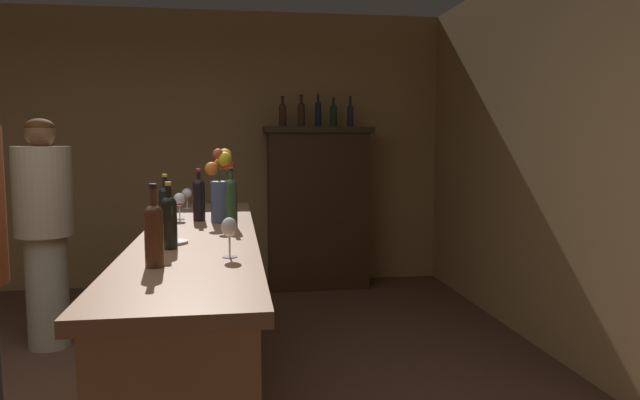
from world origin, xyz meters
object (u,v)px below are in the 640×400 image
Objects in this scene: bar_counter at (201,329)px; cheese_plate at (171,242)px; wine_bottle_riesling at (154,232)px; patron_by_cabinet at (44,225)px; display_bottle_center at (318,112)px; display_bottle_left at (283,114)px; display_bottle_right at (350,114)px; wine_glass_front at (229,228)px; display_bottle_midright at (334,114)px; wine_bottle_pinot at (165,204)px; wine_glass_rear at (179,201)px; flower_arrangement at (222,187)px; wine_bottle_chardonnay at (169,219)px; wine_bottle_merlot at (199,198)px; wine_bottle_rose at (232,201)px; wine_glass_mid at (187,194)px; display_bottle_midleft at (301,113)px; display_cabinet at (318,204)px.

cheese_plate is at bearing -110.04° from bar_counter.
patron_by_cabinet is at bearing 115.95° from wine_bottle_riesling.
display_bottle_center reaches higher than cheese_plate.
display_bottle_left is (0.78, 3.59, 0.60)m from wine_bottle_riesling.
display_bottle_center is 0.20× the size of patron_by_cabinet.
cheese_plate is 0.50× the size of display_bottle_left.
display_bottle_right is (0.68, 0.00, -0.00)m from display_bottle_left.
wine_glass_front is at bearing 27.59° from wine_bottle_riesling.
display_bottle_midright is (1.29, 3.59, 0.60)m from wine_bottle_riesling.
patron_by_cabinet is at bearing 130.76° from wine_bottle_pinot.
display_bottle_left is at bearing 70.40° from wine_glass_rear.
flower_arrangement reaches higher than wine_bottle_pinot.
wine_bottle_chardonnay is 0.69× the size of flower_arrangement.
wine_glass_front is (0.27, 0.14, -0.01)m from wine_bottle_riesling.
bar_counter is 0.69m from wine_bottle_pinot.
wine_bottle_riesling is 1.03× the size of display_bottle_left.
wine_bottle_pinot is 1.02m from wine_bottle_riesling.
wine_bottle_merlot is at bearing 54.23° from wine_bottle_pinot.
display_bottle_right reaches higher than wine_bottle_rose.
patron_by_cabinet is (-1.32, 1.19, -0.27)m from wine_bottle_rose.
wine_glass_rear reaches higher than wine_glass_mid.
display_bottle_midleft is (0.85, 2.80, 1.25)m from bar_counter.
bar_counter is at bearing -50.29° from wine_bottle_pinot.
flower_arrangement is 1.38× the size of display_bottle_right.
display_bottle_midleft is 1.06× the size of display_bottle_midright.
patron_by_cabinet is (-1.04, 2.14, -0.26)m from wine_bottle_riesling.
display_bottle_center is (1.16, 2.27, 0.64)m from wine_glass_rear.
wine_bottle_merlot is (-0.19, 0.30, -0.01)m from wine_bottle_rose.
flower_arrangement reaches higher than wine_glass_mid.
display_bottle_right is (1.37, 2.35, 0.60)m from wine_bottle_merlot.
wine_bottle_riesling reaches higher than bar_counter.
wine_bottle_merlot is 0.14m from wine_glass_rear.
flower_arrangement is 1.63m from patron_by_cabinet.
display_bottle_center is (1.21, 2.58, 0.62)m from wine_bottle_pinot.
display_bottle_right is at bearing 71.00° from wine_glass_front.
wine_glass_front is at bearing -104.02° from display_bottle_center.
wine_bottle_chardonnay is 3.47m from display_bottle_center.
wine_bottle_chardonnay is 0.88m from wine_bottle_merlot.
display_bottle_right is at bearing 65.82° from wine_bottle_chardonnay.
display_bottle_right reaches higher than wine_bottle_chardonnay.
flower_arrangement is (0.25, -0.15, 0.09)m from wine_glass_rear.
display_bottle_center is at bearing 0.00° from display_bottle_left.
patron_by_cabinet is at bearing -148.11° from display_bottle_midright.
display_bottle_midright is (1.28, 3.09, 0.73)m from cheese_plate.
display_bottle_right reaches higher than display_bottle_left.
display_bottle_left is 0.98× the size of display_bottle_right.
display_bottle_center reaches higher than display_cabinet.
wine_bottle_rose is at bearing -76.47° from flower_arrangement.
flower_arrangement is (0.21, 0.81, 0.08)m from wine_bottle_chardonnay.
wine_bottle_pinot is at bearing 169.23° from wine_bottle_rose.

